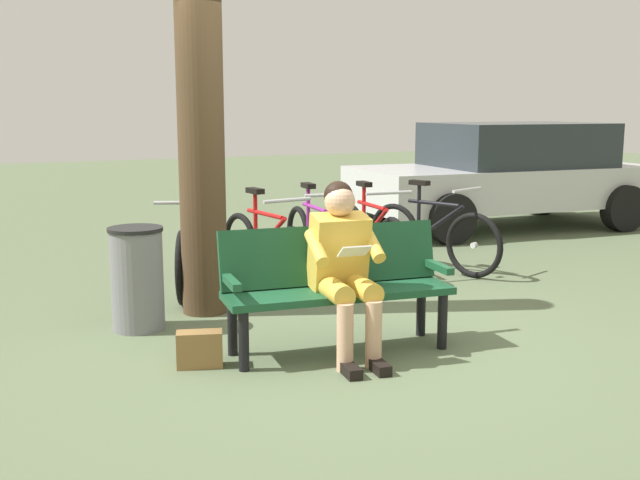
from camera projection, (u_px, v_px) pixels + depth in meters
name	position (u px, v px, depth m)	size (l,w,h in m)	color
ground_plane	(356.00, 344.00, 5.54)	(40.00, 40.00, 0.00)	#566647
bench	(335.00, 279.00, 5.35)	(1.65, 0.68, 0.87)	#194C2D
person_reading	(344.00, 261.00, 5.17)	(0.52, 0.80, 1.20)	gold
handbag	(200.00, 349.00, 5.03)	(0.30, 0.14, 0.24)	olive
tree_trunk	(200.00, 111.00, 6.12)	(0.38, 0.38, 3.33)	#4C3823
litter_bin	(137.00, 278.00, 5.84)	(0.42, 0.42, 0.80)	slate
bicycle_orange	(432.00, 236.00, 7.96)	(0.68, 1.60, 0.94)	black
bicycle_silver	(371.00, 239.00, 7.79)	(0.48, 1.68, 0.94)	black
bicycle_red	(314.00, 242.00, 7.63)	(0.48, 1.68, 0.94)	black
bicycle_purple	(265.00, 251.00, 7.18)	(0.48, 1.67, 0.94)	black
bicycle_blue	(189.00, 253.00, 7.07)	(0.73, 1.58, 0.94)	black
parked_car	(507.00, 173.00, 10.75)	(4.33, 2.29, 1.47)	silver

